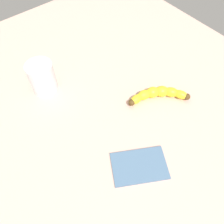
# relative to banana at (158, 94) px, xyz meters

# --- Properties ---
(wooden_tabletop) EXTENTS (1.20, 1.20, 0.03)m
(wooden_tabletop) POSITION_rel_banana_xyz_m (-0.17, 0.10, -0.03)
(wooden_tabletop) COLOR #DAAB99
(wooden_tabletop) RESTS_ON ground
(banana) EXTENTS (0.17, 0.12, 0.04)m
(banana) POSITION_rel_banana_xyz_m (0.00, 0.00, 0.00)
(banana) COLOR yellow
(banana) RESTS_ON wooden_tabletop
(smoothie_glass) EXTENTS (0.08, 0.08, 0.10)m
(smoothie_glass) POSITION_rel_banana_xyz_m (-0.26, 0.26, 0.03)
(smoothie_glass) COLOR silver
(smoothie_glass) RESTS_ON wooden_tabletop
(folded_napkin) EXTENTS (0.17, 0.15, 0.01)m
(folded_napkin) POSITION_rel_banana_xyz_m (-0.20, -0.14, -0.01)
(folded_napkin) COLOR slate
(folded_napkin) RESTS_ON wooden_tabletop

